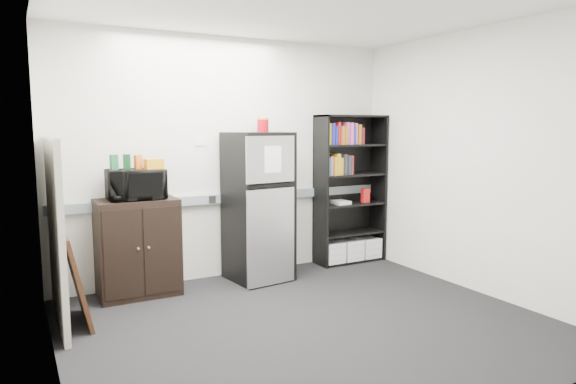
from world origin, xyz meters
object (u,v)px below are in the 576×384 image
object	(u,v)px
bookshelf	(350,190)
cubicle_partition	(56,231)
cabinet	(138,247)
microwave	(136,184)
refrigerator	(258,207)

from	to	relation	value
bookshelf	cubicle_partition	world-z (taller)	bookshelf
bookshelf	cubicle_partition	size ratio (longest dim) A/B	1.14
cabinet	microwave	distance (m)	0.64
cubicle_partition	bookshelf	bearing A→B (deg)	8.06
bookshelf	cubicle_partition	bearing A→B (deg)	-171.94
microwave	refrigerator	size ratio (longest dim) A/B	0.33
cubicle_partition	microwave	world-z (taller)	cubicle_partition
bookshelf	refrigerator	xyz separation A→B (m)	(-1.34, -0.14, -0.09)
cubicle_partition	cabinet	xyz separation A→B (m)	(0.78, 0.42, -0.32)
bookshelf	cubicle_partition	distance (m)	3.46
bookshelf	refrigerator	size ratio (longest dim) A/B	1.12
bookshelf	refrigerator	distance (m)	1.35
cubicle_partition	cabinet	world-z (taller)	cubicle_partition
cabinet	microwave	world-z (taller)	microwave
cabinet	refrigerator	world-z (taller)	refrigerator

